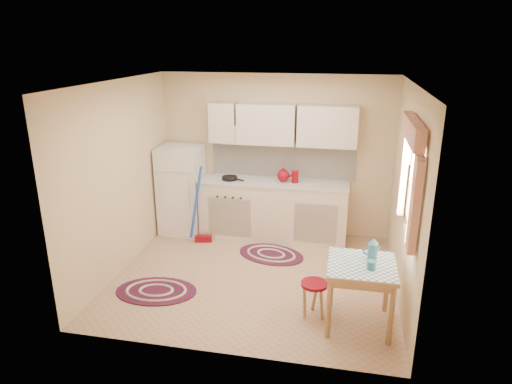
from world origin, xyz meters
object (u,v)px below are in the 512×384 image
(table, at_px, (359,295))
(stool, at_px, (314,299))
(fridge, at_px, (182,190))
(base_cabinets, at_px, (273,211))

(table, height_order, stool, table)
(fridge, relative_size, base_cabinets, 0.62)
(fridge, height_order, table, fridge)
(base_cabinets, height_order, table, base_cabinets)
(base_cabinets, bearing_deg, table, -58.65)
(fridge, bearing_deg, base_cabinets, 1.95)
(table, distance_m, stool, 0.51)
(base_cabinets, distance_m, stool, 2.22)
(table, relative_size, stool, 1.71)
(stool, bearing_deg, fridge, 138.49)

